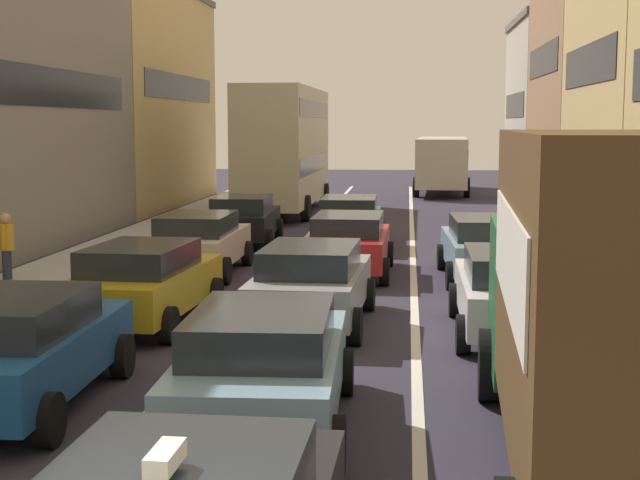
% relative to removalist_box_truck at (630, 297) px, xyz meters
% --- Properties ---
extents(sidewalk_left, '(2.60, 64.00, 0.14)m').
position_rel_removalist_box_truck_xyz_m(sidewalk_left, '(-10.39, 15.15, -1.90)').
color(sidewalk_left, '#ABABAB').
rests_on(sidewalk_left, ground).
extents(lane_stripe_left, '(0.16, 60.00, 0.01)m').
position_rel_removalist_box_truck_xyz_m(lane_stripe_left, '(-5.39, 15.15, -1.97)').
color(lane_stripe_left, silver).
rests_on(lane_stripe_left, ground).
extents(lane_stripe_right, '(0.16, 60.00, 0.01)m').
position_rel_removalist_box_truck_xyz_m(lane_stripe_right, '(-1.99, 15.15, -1.97)').
color(lane_stripe_right, silver).
rests_on(lane_stripe_right, ground).
extents(removalist_box_truck, '(3.02, 7.81, 3.58)m').
position_rel_removalist_box_truck_xyz_m(removalist_box_truck, '(0.00, 0.00, 0.00)').
color(removalist_box_truck, '#1E5933').
rests_on(removalist_box_truck, ground).
extents(sedan_centre_lane_second, '(2.17, 4.35, 1.49)m').
position_rel_removalist_box_truck_xyz_m(sedan_centre_lane_second, '(-3.84, 1.58, -1.18)').
color(sedan_centre_lane_second, '#759EB7').
rests_on(sedan_centre_lane_second, ground).
extents(wagon_left_lane_second, '(2.12, 4.33, 1.49)m').
position_rel_removalist_box_truck_xyz_m(wagon_left_lane_second, '(-7.12, 2.12, -1.18)').
color(wagon_left_lane_second, '#194C8C').
rests_on(wagon_left_lane_second, ground).
extents(hatchback_centre_lane_third, '(2.19, 4.36, 1.49)m').
position_rel_removalist_box_truck_xyz_m(hatchback_centre_lane_third, '(-3.87, 7.37, -1.18)').
color(hatchback_centre_lane_third, gray).
rests_on(hatchback_centre_lane_third, ground).
extents(sedan_left_lane_third, '(2.27, 4.40, 1.49)m').
position_rel_removalist_box_truck_xyz_m(sedan_left_lane_third, '(-6.93, 7.20, -1.18)').
color(sedan_left_lane_third, '#B29319').
rests_on(sedan_left_lane_third, ground).
extents(coupe_centre_lane_fourth, '(2.11, 4.33, 1.49)m').
position_rel_removalist_box_truck_xyz_m(coupe_centre_lane_fourth, '(-3.56, 13.14, -1.18)').
color(coupe_centre_lane_fourth, '#A51E1E').
rests_on(coupe_centre_lane_fourth, ground).
extents(sedan_left_lane_fourth, '(2.07, 4.30, 1.49)m').
position_rel_removalist_box_truck_xyz_m(sedan_left_lane_fourth, '(-7.20, 12.92, -1.18)').
color(sedan_left_lane_fourth, beige).
rests_on(sedan_left_lane_fourth, ground).
extents(sedan_centre_lane_fifth, '(2.10, 4.32, 1.49)m').
position_rel_removalist_box_truck_xyz_m(sedan_centre_lane_fifth, '(-3.88, 18.49, -1.18)').
color(sedan_centre_lane_fifth, '#19592D').
rests_on(sedan_centre_lane_fifth, ground).
extents(sedan_left_lane_fifth, '(2.17, 4.35, 1.49)m').
position_rel_removalist_box_truck_xyz_m(sedan_left_lane_fifth, '(-7.10, 18.52, -1.18)').
color(sedan_left_lane_fifth, black).
rests_on(sedan_left_lane_fifth, ground).
extents(sedan_right_lane_behind_truck, '(2.08, 4.31, 1.49)m').
position_rel_removalist_box_truck_xyz_m(sedan_right_lane_behind_truck, '(-0.32, 6.91, -1.18)').
color(sedan_right_lane_behind_truck, silver).
rests_on(sedan_right_lane_behind_truck, ground).
extents(wagon_right_lane_far, '(2.19, 4.36, 1.49)m').
position_rel_removalist_box_truck_xyz_m(wagon_right_lane_far, '(-0.31, 12.75, -1.18)').
color(wagon_right_lane_far, '#759EB7').
rests_on(wagon_right_lane_far, ground).
extents(bus_mid_queue_primary, '(2.91, 10.53, 5.06)m').
position_rel_removalist_box_truck_xyz_m(bus_mid_queue_primary, '(-7.15, 28.52, 0.86)').
color(bus_mid_queue_primary, '#BFB793').
rests_on(bus_mid_queue_primary, ground).
extents(bus_far_queue_secondary, '(3.14, 10.60, 2.90)m').
position_rel_removalist_box_truck_xyz_m(bus_far_queue_secondary, '(-0.35, 40.66, -0.21)').
color(bus_far_queue_secondary, '#BFB793').
rests_on(bus_far_queue_secondary, ground).
extents(pedestrian_far_sidewalk, '(0.34, 0.54, 1.66)m').
position_rel_removalist_box_truck_xyz_m(pedestrian_far_sidewalk, '(-11.14, 10.86, -1.03)').
color(pedestrian_far_sidewalk, '#262D47').
rests_on(pedestrian_far_sidewalk, ground).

